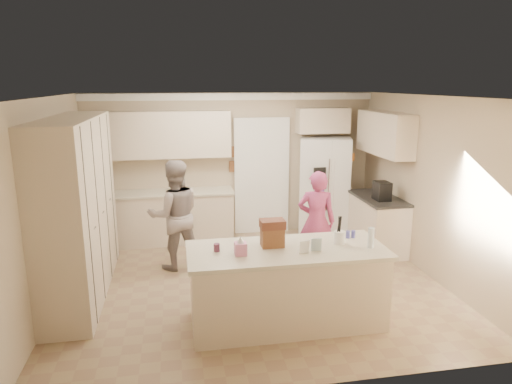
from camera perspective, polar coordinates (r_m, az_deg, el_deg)
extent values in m
cube|color=#907A57|center=(6.59, -0.33, -11.46)|extent=(5.20, 4.60, 0.02)
cube|color=white|center=(5.97, -0.36, 11.95)|extent=(5.20, 4.60, 0.02)
cube|color=tan|center=(8.39, -3.04, 3.40)|extent=(5.20, 0.02, 2.60)
cube|color=tan|center=(4.00, 5.37, -8.19)|extent=(5.20, 0.02, 2.60)
cube|color=tan|center=(6.27, -24.55, -1.32)|extent=(0.02, 4.60, 2.60)
cube|color=tan|center=(7.07, 21.00, 0.58)|extent=(0.02, 4.60, 2.60)
cube|color=white|center=(8.21, -3.10, 11.82)|extent=(5.20, 0.08, 0.12)
cube|color=beige|center=(6.42, -21.34, -1.85)|extent=(0.60, 2.60, 2.35)
cube|color=beige|center=(8.22, -10.68, -3.19)|extent=(2.20, 0.60, 0.88)
cube|color=beige|center=(8.10, -10.82, -0.09)|extent=(2.24, 0.63, 0.04)
cube|color=beige|center=(8.06, -11.13, 7.06)|extent=(2.20, 0.35, 0.80)
cube|color=black|center=(8.49, 0.69, 1.82)|extent=(0.90, 0.06, 2.10)
cube|color=white|center=(8.46, 0.74, 1.78)|extent=(1.02, 0.03, 2.22)
cube|color=brown|center=(8.31, -2.89, 5.05)|extent=(0.15, 0.02, 0.20)
cube|color=brown|center=(8.36, -2.87, 3.22)|extent=(0.15, 0.02, 0.20)
cube|color=white|center=(8.56, 8.54, 0.74)|extent=(1.07, 0.94, 1.80)
cube|color=gray|center=(8.23, 9.32, 0.20)|extent=(0.02, 0.02, 1.78)
cube|color=black|center=(8.10, 7.95, 1.84)|extent=(0.22, 0.03, 0.35)
cylinder|color=silver|center=(8.17, 9.07, 1.19)|extent=(0.02, 0.02, 0.85)
cylinder|color=silver|center=(8.20, 9.73, 1.21)|extent=(0.02, 0.02, 0.85)
cube|color=beige|center=(8.47, 8.33, 8.83)|extent=(0.95, 0.35, 0.45)
cube|color=beige|center=(7.99, 14.91, -3.92)|extent=(0.60, 1.20, 0.88)
cube|color=#2D2B28|center=(7.86, 15.04, -0.72)|extent=(0.63, 1.24, 0.04)
cube|color=beige|center=(7.92, 15.79, 7.06)|extent=(0.35, 1.50, 0.70)
cube|color=black|center=(7.63, 15.48, 0.13)|extent=(0.22, 0.28, 0.30)
cube|color=beige|center=(5.46, 3.80, -11.81)|extent=(2.20, 0.90, 0.88)
cube|color=beige|center=(5.28, 3.87, -7.30)|extent=(2.28, 0.96, 0.05)
cylinder|color=white|center=(5.48, 10.41, -5.61)|extent=(0.13, 0.13, 0.15)
cube|color=pink|center=(5.06, -1.94, -7.10)|extent=(0.13, 0.13, 0.14)
cone|color=white|center=(5.02, -1.95, -5.92)|extent=(0.08, 0.08, 0.08)
cube|color=brown|center=(5.29, 2.05, -5.67)|extent=(0.26, 0.18, 0.22)
cube|color=#592D1E|center=(5.24, 2.07, -4.02)|extent=(0.28, 0.20, 0.10)
cylinder|color=#59263F|center=(5.18, -4.94, -6.93)|extent=(0.07, 0.07, 0.09)
cube|color=white|center=(5.10, 6.08, -6.86)|extent=(0.12, 0.06, 0.16)
cube|color=silver|center=(5.19, 7.53, -6.54)|extent=(0.12, 0.05, 0.16)
cylinder|color=silver|center=(5.40, 14.17, -5.58)|extent=(0.07, 0.07, 0.24)
cylinder|color=#4A49A4|center=(5.70, 11.41, -5.22)|extent=(0.05, 0.05, 0.09)
cylinder|color=#4A49A4|center=(5.72, 12.06, -5.17)|extent=(0.05, 0.05, 0.09)
imported|color=gray|center=(6.96, -10.11, -2.86)|extent=(0.90, 0.75, 1.67)
imported|color=#B0478F|center=(6.84, 7.56, -3.66)|extent=(0.64, 0.51, 1.53)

